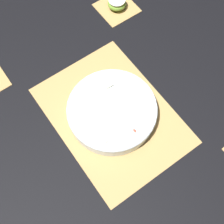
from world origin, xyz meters
The scene contains 5 objects.
ground_plane centered at (0.00, 0.00, 0.00)m, with size 6.00×6.00×0.00m, color black.
bamboo_mat_center centered at (0.00, 0.00, 0.00)m, with size 0.48×0.35×0.01m.
coaster_mat_far_left centered at (-0.36, 0.28, 0.00)m, with size 0.14×0.14×0.01m.
fruit_salad_bowl centered at (0.00, 0.00, 0.04)m, with size 0.28×0.28×0.06m.
apple_half centered at (-0.36, 0.28, 0.03)m, with size 0.07×0.07×0.04m.
Camera 1 is at (0.33, -0.24, 0.92)m, focal length 50.00 mm.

